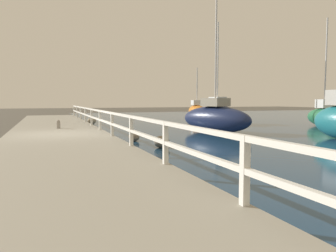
{
  "coord_description": "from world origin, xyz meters",
  "views": [
    {
      "loc": [
        -0.46,
        -13.82,
        1.63
      ],
      "look_at": [
        3.29,
        -3.82,
        0.8
      ],
      "focal_mm": 35.0,
      "sensor_mm": 36.0,
      "label": 1
    }
  ],
  "objects_px": {
    "sailboat_green": "(324,115)",
    "mooring_bollard": "(58,124)",
    "sailboat_orange": "(197,111)",
    "sailboat_black": "(217,112)",
    "sailboat_navy": "(215,118)"
  },
  "relations": [
    {
      "from": "sailboat_navy",
      "to": "sailboat_black",
      "type": "relative_size",
      "value": 1.1
    },
    {
      "from": "sailboat_green",
      "to": "sailboat_black",
      "type": "distance_m",
      "value": 6.87
    },
    {
      "from": "sailboat_green",
      "to": "sailboat_navy",
      "type": "bearing_deg",
      "value": -162.46
    },
    {
      "from": "sailboat_black",
      "to": "sailboat_navy",
      "type": "bearing_deg",
      "value": -112.18
    },
    {
      "from": "mooring_bollard",
      "to": "sailboat_green",
      "type": "distance_m",
      "value": 15.95
    },
    {
      "from": "sailboat_green",
      "to": "mooring_bollard",
      "type": "bearing_deg",
      "value": -172.46
    },
    {
      "from": "mooring_bollard",
      "to": "sailboat_black",
      "type": "relative_size",
      "value": 0.06
    },
    {
      "from": "sailboat_navy",
      "to": "sailboat_orange",
      "type": "height_order",
      "value": "sailboat_navy"
    },
    {
      "from": "mooring_bollard",
      "to": "sailboat_navy",
      "type": "relative_size",
      "value": 0.05
    },
    {
      "from": "sailboat_black",
      "to": "sailboat_green",
      "type": "bearing_deg",
      "value": -34.56
    },
    {
      "from": "mooring_bollard",
      "to": "sailboat_black",
      "type": "xyz_separation_m",
      "value": [
        10.86,
        3.93,
        0.29
      ]
    },
    {
      "from": "sailboat_orange",
      "to": "sailboat_green",
      "type": "bearing_deg",
      "value": -68.2
    },
    {
      "from": "sailboat_navy",
      "to": "mooring_bollard",
      "type": "bearing_deg",
      "value": 150.47
    },
    {
      "from": "mooring_bollard",
      "to": "sailboat_green",
      "type": "relative_size",
      "value": 0.06
    },
    {
      "from": "sailboat_navy",
      "to": "sailboat_black",
      "type": "distance_m",
      "value": 6.62
    }
  ]
}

